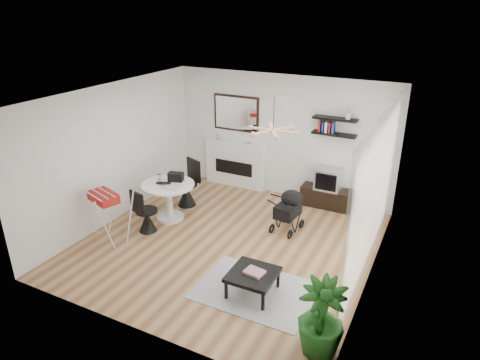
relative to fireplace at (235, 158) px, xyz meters
The scene contains 25 objects.
floor 2.75m from the fireplace, 65.59° to the right, with size 5.00×5.00×0.00m, color brown.
ceiling 3.34m from the fireplace, 65.59° to the right, with size 5.00×5.00×0.00m, color white.
wall_back 1.29m from the fireplace, ahead, with size 5.00×5.00×0.00m, color white.
wall_left 2.88m from the fireplace, 120.01° to the right, with size 5.00×5.00×0.00m, color white.
wall_right 4.39m from the fireplace, 33.95° to the right, with size 5.00×5.00×0.00m, color white.
sheer_curtain 4.20m from the fireplace, 32.43° to the right, with size 0.04×3.60×2.60m, color white.
fireplace is the anchor object (origin of this frame).
shelf_lower 2.46m from the fireplace, ahead, with size 0.90×0.25×0.04m, color black.
shelf_upper 2.60m from the fireplace, ahead, with size 0.90×0.25×0.04m, color black.
pendant_lamp 3.15m from the fireplace, 49.71° to the right, with size 0.90×0.90×0.10m, color tan, non-canonical shape.
tv_console 2.34m from the fireplace, ahead, with size 1.13×0.39×0.42m, color black.
crt_tv 2.28m from the fireplace, ahead, with size 0.52×0.45×0.45m.
dining_table 2.15m from the fireplace, 101.11° to the right, with size 1.04×1.04×0.76m.
laptop 2.22m from the fireplace, 102.57° to the right, with size 0.30×0.19×0.02m, color black.
black_bag 1.93m from the fireplace, 100.85° to the right, with size 0.29×0.18×0.18m, color black.
newspaper 2.20m from the fireplace, 96.58° to the right, with size 0.37×0.30×0.01m, color silver.
drinking_glass 2.10m from the fireplace, 109.90° to the right, with size 0.06×0.06×0.11m, color white.
chair_far 1.51m from the fireplace, 107.45° to the right, with size 0.53×0.54×1.00m.
chair_near 2.80m from the fireplace, 100.38° to the right, with size 0.45×0.46×0.88m.
drying_rack 3.40m from the fireplace, 104.99° to the right, with size 0.83×0.81×1.01m.
stroller 2.39m from the fireplace, 37.09° to the right, with size 0.51×0.74×0.86m.
rug 4.12m from the fireplace, 58.46° to the right, with size 1.75×1.27×0.01m, color #AAAAAA.
coffee_table 4.13m from the fireplace, 59.07° to the right, with size 0.70×0.70×0.35m.
magazines 4.14m from the fireplace, 58.77° to the right, with size 0.28×0.22×0.04m, color #B72D3E.
potted_plant 5.38m from the fireplace, 51.47° to the right, with size 0.59×0.59×1.05m, color #195017.
Camera 1 is at (3.23, -5.94, 4.10)m, focal length 32.00 mm.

